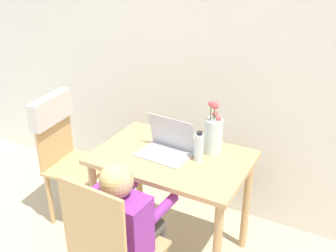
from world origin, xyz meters
TOP-DOWN VIEW (x-y plane):
  - wall_back at (0.00, 2.23)m, footprint 6.40×0.05m
  - dining_table at (0.27, 1.58)m, footprint 0.95×0.63m
  - chair_spare at (-0.63, 1.57)m, footprint 0.47×0.44m
  - person_seated at (0.26, 1.06)m, footprint 0.35×0.44m
  - laptop at (0.23, 1.59)m, footprint 0.33×0.25m
  - flower_vase at (0.48, 1.74)m, footprint 0.11×0.11m
  - water_bottle at (0.44, 1.60)m, footprint 0.06×0.06m

SIDE VIEW (x-z plane):
  - person_seated at x=0.26m, z-range 0.13..1.11m
  - dining_table at x=0.27m, z-range 0.25..1.00m
  - chair_spare at x=-0.63m, z-range 0.16..1.13m
  - laptop at x=0.23m, z-range 0.69..0.92m
  - water_bottle at x=0.44m, z-range 0.75..0.94m
  - flower_vase at x=0.48m, z-range 0.70..1.05m
  - wall_back at x=0.00m, z-range 0.00..2.50m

